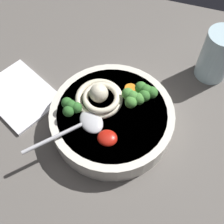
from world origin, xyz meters
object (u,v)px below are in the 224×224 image
object	(u,v)px
soup_spoon	(86,122)
drinking_glass	(217,55)
soup_bowl	(112,118)
noodle_pile	(100,97)
folded_napkin	(20,95)

from	to	relation	value
soup_spoon	drinking_glass	bearing A→B (deg)	-178.39
soup_bowl	noodle_pile	bearing A→B (deg)	150.59
noodle_pile	folded_napkin	distance (cm)	21.16
soup_bowl	noodle_pile	world-z (taller)	noodle_pile
soup_bowl	folded_napkin	bearing A→B (deg)	178.04
soup_spoon	folded_napkin	size ratio (longest dim) A/B	0.85
soup_spoon	soup_bowl	bearing A→B (deg)	-180.00
folded_napkin	soup_bowl	bearing A→B (deg)	-1.96
noodle_pile	soup_spoon	world-z (taller)	noodle_pile
soup_spoon	folded_napkin	bearing A→B (deg)	-62.32
soup_bowl	soup_spoon	world-z (taller)	soup_spoon
drinking_glass	soup_spoon	bearing A→B (deg)	-131.17
soup_bowl	drinking_glass	size ratio (longest dim) A/B	2.05
noodle_pile	drinking_glass	bearing A→B (deg)	41.89
soup_bowl	noodle_pile	xyz separation A→B (cm)	(-3.36, 1.89, 4.02)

